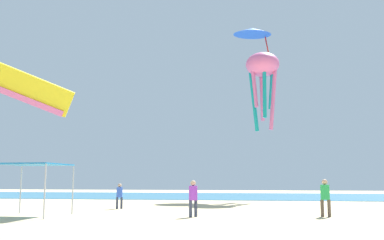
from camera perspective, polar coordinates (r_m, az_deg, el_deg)
ground at (r=18.27m, az=-0.96°, el=-13.85°), size 110.00×110.00×0.10m
ocean_strip at (r=47.87m, az=5.28°, el=-10.07°), size 110.00×19.89×0.03m
canopy_tent at (r=23.35m, az=-20.48°, el=-5.82°), size 3.09×3.12×2.63m
person_near_tent at (r=21.35m, az=0.16°, el=-10.05°), size 0.42×0.42×1.78m
person_leftmost at (r=22.44m, az=17.36°, el=-9.50°), size 0.48×0.44×1.84m
person_central at (r=27.57m, az=-9.66°, el=-9.71°), size 0.38×0.37×1.57m
kite_delta_blue at (r=46.83m, az=8.06°, el=11.64°), size 5.44×5.46×3.36m
kite_octopus_pink at (r=39.65m, az=9.41°, el=6.78°), size 4.24×4.24×7.16m
kite_parafoil_yellow at (r=27.98m, az=-21.09°, el=3.91°), size 5.39×2.74×3.41m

